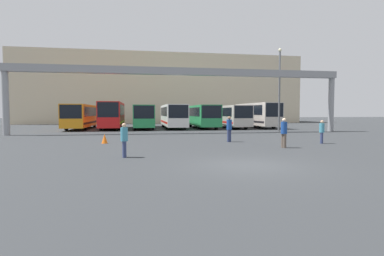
{
  "coord_description": "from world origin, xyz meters",
  "views": [
    {
      "loc": [
        -4.26,
        -11.34,
        2.16
      ],
      "look_at": [
        1.55,
        22.45,
        0.3
      ],
      "focal_mm": 28.0,
      "sensor_mm": 36.0,
      "label": 1
    }
  ],
  "objects_px": {
    "bus_slot_2": "(143,115)",
    "bus_slot_4": "(202,115)",
    "bus_slot_1": "(112,114)",
    "pedestrian_near_right": "(124,139)",
    "bus_slot_5": "(231,115)",
    "bus_slot_0": "(81,115)",
    "pedestrian_mid_right": "(284,132)",
    "bus_slot_6": "(257,114)",
    "pedestrian_near_center": "(322,131)",
    "traffic_cone": "(105,139)",
    "pedestrian_far_center": "(229,128)",
    "bus_slot_3": "(173,115)",
    "lamp_post": "(279,87)"
  },
  "relations": [
    {
      "from": "bus_slot_4",
      "to": "lamp_post",
      "type": "relative_size",
      "value": 1.18
    },
    {
      "from": "pedestrian_near_center",
      "to": "traffic_cone",
      "type": "height_order",
      "value": "pedestrian_near_center"
    },
    {
      "from": "bus_slot_5",
      "to": "bus_slot_2",
      "type": "bearing_deg",
      "value": 174.32
    },
    {
      "from": "bus_slot_5",
      "to": "pedestrian_near_right",
      "type": "distance_m",
      "value": 27.59
    },
    {
      "from": "pedestrian_far_center",
      "to": "bus_slot_2",
      "type": "bearing_deg",
      "value": 64.88
    },
    {
      "from": "bus_slot_1",
      "to": "bus_slot_4",
      "type": "height_order",
      "value": "bus_slot_1"
    },
    {
      "from": "bus_slot_1",
      "to": "bus_slot_4",
      "type": "distance_m",
      "value": 11.64
    },
    {
      "from": "bus_slot_5",
      "to": "lamp_post",
      "type": "bearing_deg",
      "value": -70.35
    },
    {
      "from": "bus_slot_2",
      "to": "pedestrian_near_center",
      "type": "relative_size",
      "value": 7.86
    },
    {
      "from": "bus_slot_3",
      "to": "lamp_post",
      "type": "relative_size",
      "value": 1.31
    },
    {
      "from": "bus_slot_1",
      "to": "bus_slot_6",
      "type": "xyz_separation_m",
      "value": [
        19.4,
        0.57,
        0.0
      ]
    },
    {
      "from": "bus_slot_0",
      "to": "pedestrian_far_center",
      "type": "height_order",
      "value": "bus_slot_0"
    },
    {
      "from": "bus_slot_6",
      "to": "pedestrian_far_center",
      "type": "bearing_deg",
      "value": -117.22
    },
    {
      "from": "pedestrian_mid_right",
      "to": "bus_slot_6",
      "type": "bearing_deg",
      "value": 150.26
    },
    {
      "from": "bus_slot_1",
      "to": "lamp_post",
      "type": "distance_m",
      "value": 20.39
    },
    {
      "from": "pedestrian_near_right",
      "to": "pedestrian_mid_right",
      "type": "bearing_deg",
      "value": 96.42
    },
    {
      "from": "pedestrian_mid_right",
      "to": "traffic_cone",
      "type": "relative_size",
      "value": 2.79
    },
    {
      "from": "bus_slot_1",
      "to": "pedestrian_near_right",
      "type": "relative_size",
      "value": 6.2
    },
    {
      "from": "pedestrian_near_center",
      "to": "pedestrian_mid_right",
      "type": "bearing_deg",
      "value": -37.3
    },
    {
      "from": "bus_slot_2",
      "to": "bus_slot_0",
      "type": "bearing_deg",
      "value": -177.77
    },
    {
      "from": "bus_slot_1",
      "to": "bus_slot_6",
      "type": "relative_size",
      "value": 0.9
    },
    {
      "from": "bus_slot_4",
      "to": "traffic_cone",
      "type": "xyz_separation_m",
      "value": [
        -10.58,
        -17.99,
        -1.41
      ]
    },
    {
      "from": "bus_slot_3",
      "to": "pedestrian_far_center",
      "type": "height_order",
      "value": "bus_slot_3"
    },
    {
      "from": "bus_slot_0",
      "to": "pedestrian_near_right",
      "type": "height_order",
      "value": "bus_slot_0"
    },
    {
      "from": "bus_slot_0",
      "to": "lamp_post",
      "type": "bearing_deg",
      "value": -22.04
    },
    {
      "from": "bus_slot_1",
      "to": "bus_slot_3",
      "type": "xyz_separation_m",
      "value": [
        7.76,
        0.84,
        -0.15
      ]
    },
    {
      "from": "bus_slot_3",
      "to": "bus_slot_5",
      "type": "height_order",
      "value": "bus_slot_3"
    },
    {
      "from": "pedestrian_near_center",
      "to": "lamp_post",
      "type": "xyz_separation_m",
      "value": [
        2.78,
        12.14,
        4.03
      ]
    },
    {
      "from": "pedestrian_near_center",
      "to": "traffic_cone",
      "type": "bearing_deg",
      "value": -73.73
    },
    {
      "from": "bus_slot_4",
      "to": "bus_slot_6",
      "type": "relative_size",
      "value": 0.95
    },
    {
      "from": "bus_slot_3",
      "to": "pedestrian_far_center",
      "type": "xyz_separation_m",
      "value": [
        2.01,
        -18.98,
        -0.79
      ]
    },
    {
      "from": "bus_slot_0",
      "to": "pedestrian_mid_right",
      "type": "bearing_deg",
      "value": -55.45
    },
    {
      "from": "bus_slot_0",
      "to": "bus_slot_1",
      "type": "distance_m",
      "value": 3.98
    },
    {
      "from": "bus_slot_4",
      "to": "pedestrian_mid_right",
      "type": "relative_size",
      "value": 5.96
    },
    {
      "from": "bus_slot_5",
      "to": "pedestrian_near_right",
      "type": "relative_size",
      "value": 6.22
    },
    {
      "from": "bus_slot_3",
      "to": "bus_slot_6",
      "type": "distance_m",
      "value": 11.64
    },
    {
      "from": "pedestrian_near_right",
      "to": "bus_slot_4",
      "type": "bearing_deg",
      "value": 152.74
    },
    {
      "from": "pedestrian_near_center",
      "to": "bus_slot_3",
      "type": "bearing_deg",
      "value": -133.23
    },
    {
      "from": "pedestrian_mid_right",
      "to": "traffic_cone",
      "type": "height_order",
      "value": "pedestrian_mid_right"
    },
    {
      "from": "bus_slot_6",
      "to": "bus_slot_0",
      "type": "bearing_deg",
      "value": 179.27
    },
    {
      "from": "bus_slot_2",
      "to": "bus_slot_4",
      "type": "xyz_separation_m",
      "value": [
        7.76,
        -0.9,
        0.02
      ]
    },
    {
      "from": "pedestrian_near_right",
      "to": "traffic_cone",
      "type": "xyz_separation_m",
      "value": [
        -1.67,
        6.69,
        -0.54
      ]
    },
    {
      "from": "bus_slot_0",
      "to": "bus_slot_2",
      "type": "height_order",
      "value": "bus_slot_0"
    },
    {
      "from": "bus_slot_2",
      "to": "bus_slot_4",
      "type": "relative_size",
      "value": 1.17
    },
    {
      "from": "bus_slot_1",
      "to": "traffic_cone",
      "type": "distance_m",
      "value": 17.83
    },
    {
      "from": "bus_slot_6",
      "to": "pedestrian_near_right",
      "type": "height_order",
      "value": "bus_slot_6"
    },
    {
      "from": "bus_slot_4",
      "to": "bus_slot_5",
      "type": "height_order",
      "value": "bus_slot_4"
    },
    {
      "from": "bus_slot_0",
      "to": "bus_slot_6",
      "type": "relative_size",
      "value": 1.05
    },
    {
      "from": "bus_slot_5",
      "to": "pedestrian_near_right",
      "type": "xyz_separation_m",
      "value": [
        -12.79,
        -24.43,
        -0.85
      ]
    },
    {
      "from": "bus_slot_0",
      "to": "pedestrian_near_center",
      "type": "xyz_separation_m",
      "value": [
        19.54,
        -21.17,
        -0.91
      ]
    }
  ]
}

